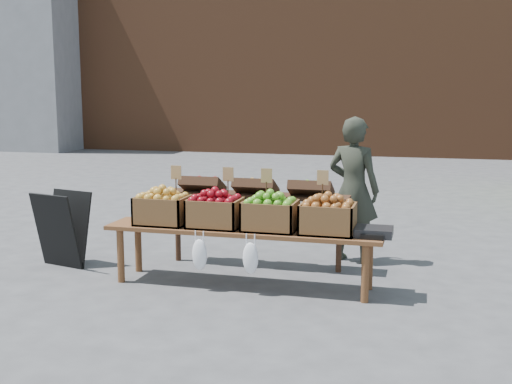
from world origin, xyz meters
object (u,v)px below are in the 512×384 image
(crate_golden_apples, at_px, (163,210))
(weighing_scale, at_px, (374,232))
(crate_russet_pears, at_px, (215,213))
(crate_red_apples, at_px, (270,216))
(vendor, at_px, (353,190))
(chalkboard_sign, at_px, (62,229))
(display_bench, at_px, (243,257))
(crate_green_apples, at_px, (328,219))
(back_table, at_px, (256,219))

(crate_golden_apples, distance_m, weighing_scale, 2.08)
(crate_russet_pears, relative_size, crate_red_apples, 1.00)
(vendor, xyz_separation_m, weighing_scale, (0.33, -1.20, -0.20))
(crate_russet_pears, xyz_separation_m, crate_red_apples, (0.55, 0.00, 0.00))
(vendor, distance_m, chalkboard_sign, 3.19)
(display_bench, relative_size, crate_golden_apples, 5.40)
(display_bench, xyz_separation_m, crate_green_apples, (0.82, 0.00, 0.42))
(crate_golden_apples, height_order, crate_red_apples, same)
(back_table, bearing_deg, chalkboard_sign, -164.89)
(chalkboard_sign, distance_m, weighing_scale, 3.34)
(crate_red_apples, bearing_deg, display_bench, 180.00)
(back_table, relative_size, crate_red_apples, 4.20)
(chalkboard_sign, xyz_separation_m, crate_red_apples, (2.35, -0.18, 0.30))
(display_bench, bearing_deg, back_table, 94.96)
(chalkboard_sign, height_order, display_bench, chalkboard_sign)
(crate_red_apples, distance_m, crate_green_apples, 0.55)
(display_bench, xyz_separation_m, crate_golden_apples, (-0.82, 0.00, 0.42))
(crate_red_apples, distance_m, weighing_scale, 0.98)
(chalkboard_sign, bearing_deg, weighing_scale, 10.45)
(display_bench, bearing_deg, crate_golden_apples, 180.00)
(back_table, relative_size, weighing_scale, 6.18)
(display_bench, distance_m, crate_russet_pears, 0.51)
(weighing_scale, bearing_deg, display_bench, 180.00)
(vendor, height_order, crate_red_apples, vendor)
(display_bench, height_order, weighing_scale, weighing_scale)
(crate_russet_pears, distance_m, crate_red_apples, 0.55)
(chalkboard_sign, bearing_deg, crate_russet_pears, 7.90)
(back_table, distance_m, display_bench, 0.76)
(crate_red_apples, xyz_separation_m, crate_green_apples, (0.55, 0.00, 0.00))
(display_bench, distance_m, crate_golden_apples, 0.93)
(crate_golden_apples, xyz_separation_m, weighing_scale, (2.08, 0.00, -0.10))
(back_table, bearing_deg, weighing_scale, -28.75)
(vendor, height_order, crate_golden_apples, vendor)
(vendor, xyz_separation_m, crate_green_apples, (-0.10, -1.20, -0.10))
(display_bench, height_order, crate_golden_apples, crate_golden_apples)
(vendor, distance_m, crate_green_apples, 1.21)
(display_bench, height_order, crate_russet_pears, crate_russet_pears)
(weighing_scale, bearing_deg, crate_green_apples, 180.00)
(crate_green_apples, distance_m, weighing_scale, 0.44)
(display_bench, xyz_separation_m, crate_russet_pears, (-0.27, 0.00, 0.42))
(weighing_scale, bearing_deg, chalkboard_sign, 176.97)
(chalkboard_sign, height_order, weighing_scale, chalkboard_sign)
(crate_red_apples, bearing_deg, chalkboard_sign, 175.72)
(vendor, relative_size, crate_green_apples, 3.22)
(display_bench, distance_m, crate_red_apples, 0.51)
(crate_golden_apples, xyz_separation_m, crate_red_apples, (1.10, 0.00, 0.00))
(vendor, distance_m, display_bench, 1.60)
(display_bench, bearing_deg, chalkboard_sign, 175.15)
(back_table, bearing_deg, crate_red_apples, -64.89)
(crate_russet_pears, height_order, crate_red_apples, same)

